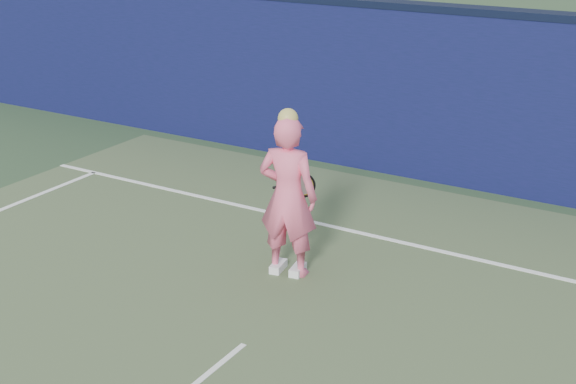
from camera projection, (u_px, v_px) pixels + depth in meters
The scene contains 4 objects.
backstop_wall at pixel (451, 100), 11.71m from camera, with size 24.00×0.40×2.50m, color #0B1234.
wall_cap at pixel (458, 9), 11.25m from camera, with size 24.00×0.42×0.10m, color black.
player at pixel (288, 196), 8.88m from camera, with size 0.74×0.55×1.94m.
racket at pixel (301, 185), 9.25m from camera, with size 0.57×0.14×0.30m.
Camera 1 is at (3.80, -4.54, 4.10)m, focal length 50.00 mm.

